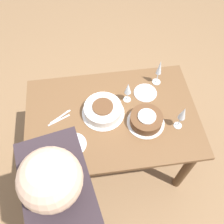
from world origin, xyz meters
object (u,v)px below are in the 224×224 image
Objects in this scene: wine_glass_extra at (159,69)px; wine_glass_near at (183,114)px; cake_center_white at (103,110)px; person_cutting at (75,217)px; wine_glass_far at (128,89)px; cake_front_chocolate at (146,120)px.

wine_glass_near is at bearing -81.97° from wine_glass_extra.
cake_center_white is 0.18× the size of person_cutting.
person_cutting is (-0.72, -0.56, 0.11)m from wine_glass_near.
cake_center_white is 1.39× the size of wine_glass_near.
wine_glass_near is at bearing -40.69° from wine_glass_far.
cake_center_white is at bearing 157.17° from cake_front_chocolate.
wine_glass_near reaches higher than cake_center_white.
cake_center_white is at bearing -153.78° from wine_glass_far.
cake_front_chocolate is at bearing -65.88° from wine_glass_far.
wine_glass_near is (0.51, -0.18, 0.12)m from cake_center_white.
wine_glass_far is at bearing 26.22° from cake_center_white.
wine_glass_extra reaches higher than cake_center_white.
wine_glass_far is at bearing 114.12° from cake_front_chocolate.
cake_front_chocolate is at bearing -22.83° from cake_center_white.
wine_glass_far is 0.93m from person_cutting.
person_cutting is at bearing -142.21° from wine_glass_near.
wine_glass_far reaches higher than cake_center_white.
wine_glass_extra is at bearing 65.44° from cake_front_chocolate.
cake_front_chocolate is 1.20× the size of wine_glass_near.
wine_glass_extra is at bearing 98.03° from wine_glass_near.
wine_glass_near is 0.41m from wine_glass_extra.
wine_glass_extra reaches higher than wine_glass_far.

